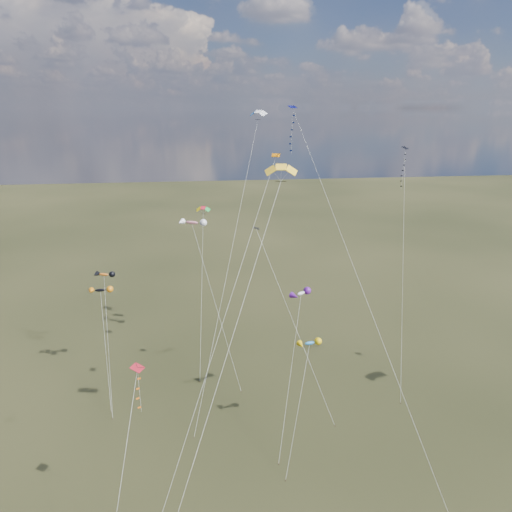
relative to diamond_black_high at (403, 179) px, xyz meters
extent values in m
cube|color=black|center=(0.32, 1.02, 4.29)|extent=(1.14, 1.13, 0.37)
cylinder|color=silver|center=(-2.46, -7.81, -10.40)|extent=(5.59, 17.67, 29.38)
cube|color=#332316|center=(-5.24, -16.63, -25.02)|extent=(0.10, 0.10, 0.12)
cube|color=#0A0C4D|center=(-18.37, -10.17, 9.78)|extent=(1.04, 1.02, 0.28)
cylinder|color=silver|center=(-13.65, -24.10, -7.65)|extent=(9.47, 27.89, 34.87)
cube|color=black|center=(-22.37, -10.02, -3.86)|extent=(0.78, 0.81, 0.27)
cylinder|color=silver|center=(-18.43, -14.85, -14.47)|extent=(7.90, 9.68, 21.23)
cube|color=#332316|center=(-14.50, -19.67, -25.02)|extent=(0.10, 0.10, 0.12)
cube|color=#A71724|center=(-34.25, -29.89, -9.58)|extent=(1.15, 1.17, 0.32)
cube|color=#C56500|center=(-21.72, -19.36, 5.48)|extent=(0.92, 0.89, 0.26)
cylinder|color=silver|center=(-28.15, -27.20, -9.80)|extent=(12.89, 15.72, 30.57)
cylinder|color=silver|center=(-28.56, -33.31, -10.06)|extent=(13.00, 18.64, 30.06)
cylinder|color=silver|center=(-25.71, -9.88, -7.93)|extent=(9.72, 19.50, 34.31)
cube|color=#332316|center=(-30.55, -19.61, -25.02)|extent=(0.10, 0.10, 0.12)
cylinder|color=silver|center=(-29.09, -2.80, -14.56)|extent=(1.39, 12.12, 21.05)
cube|color=#332316|center=(-29.77, -8.85, -25.02)|extent=(0.10, 0.10, 0.12)
ellipsoid|color=black|center=(-42.32, -3.91, -13.21)|extent=(2.76, 1.03, 0.97)
cylinder|color=silver|center=(-41.34, -8.93, -19.15)|extent=(2.00, 10.05, 11.88)
cube|color=#332316|center=(-40.35, -13.94, -25.02)|extent=(0.10, 0.10, 0.12)
ellipsoid|color=#CB6119|center=(-41.27, -5.70, -10.40)|extent=(2.70, 1.67, 0.92)
cylinder|color=silver|center=(-40.64, -10.43, -17.74)|extent=(1.30, 9.48, 14.69)
cube|color=#332316|center=(-40.00, -15.16, -25.02)|extent=(0.10, 0.10, 0.12)
ellipsoid|color=silver|center=(-17.99, -15.50, -10.15)|extent=(2.37, 1.99, 0.95)
cylinder|color=silver|center=(-19.97, -20.08, -17.61)|extent=(3.99, 9.18, 14.94)
cube|color=#332316|center=(-21.95, -24.65, -25.02)|extent=(0.10, 0.10, 0.12)
ellipsoid|color=red|center=(-30.05, 2.08, -5.89)|extent=(4.09, 2.88, 1.15)
cylinder|color=silver|center=(-27.28, -4.83, -15.48)|extent=(5.58, 13.85, 19.21)
cube|color=#332316|center=(-24.50, -11.74, -25.02)|extent=(0.10, 0.10, 0.12)
ellipsoid|color=#267DC6|center=(-18.03, -20.25, -13.82)|extent=(2.26, 1.22, 0.89)
cylinder|color=silver|center=(-19.84, -23.57, -19.45)|extent=(3.64, 6.66, 11.27)
cube|color=#332316|center=(-21.64, -26.89, -25.02)|extent=(0.10, 0.10, 0.12)
camera|label=1|loc=(-29.04, -61.81, 9.64)|focal=32.00mm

